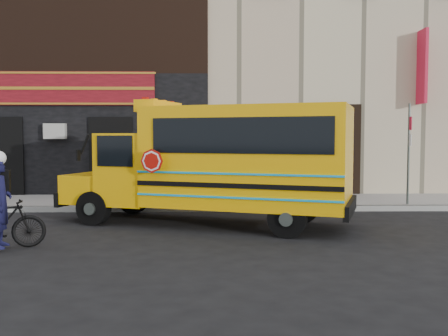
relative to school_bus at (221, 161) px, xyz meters
name	(u,v)px	position (x,y,z in m)	size (l,w,h in m)	color
ground	(205,229)	(-0.36, -0.44, -1.51)	(120.00, 120.00, 0.00)	black
curb	(207,209)	(-0.36, 2.16, -1.43)	(40.00, 0.20, 0.15)	#979892
sidewalk	(208,202)	(-0.36, 3.66, -1.43)	(40.00, 3.00, 0.15)	gray
building	(208,42)	(-0.40, 10.02, 4.62)	(20.00, 10.70, 12.00)	#C5B894
school_bus	(221,161)	(0.00, 0.00, 0.00)	(7.21, 4.32, 2.92)	black
sign_pole	(409,151)	(5.36, 2.41, 0.16)	(0.07, 0.26, 3.01)	#48514B
bicycle	(1,224)	(-4.08, -2.44, -1.04)	(0.44, 1.57, 0.95)	black
cyclist	(0,205)	(-4.05, -2.51, -0.68)	(0.60, 0.40, 1.66)	#111134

